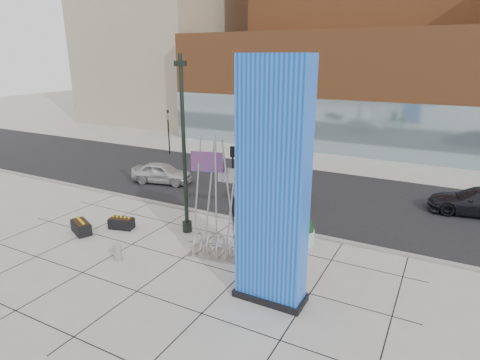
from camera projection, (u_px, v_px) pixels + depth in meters
The scene contains 19 objects.
ground at pixel (178, 245), 19.39m from camera, with size 160.00×160.00×0.00m, color #9E9991.
street_asphalt at pixel (264, 187), 27.82m from camera, with size 80.00×12.00×0.02m, color black.
curb_edge at pixel (220, 216), 22.74m from camera, with size 80.00×0.30×0.12m, color gray.
tower_podium at pixel (345, 90), 40.08m from camera, with size 34.00×10.00×11.00m, color #9B572D.
tower_glass_front at pixel (330, 127), 36.92m from camera, with size 34.00×0.60×5.00m, color #8CA5B2.
blue_pylon at pixel (273, 191), 13.86m from camera, with size 2.66×1.20×8.84m.
lamp_post at pixel (185, 164), 19.82m from camera, with size 0.60×0.49×8.87m.
public_art_sculpture at pixel (216, 226), 17.96m from camera, with size 2.58×1.57×5.50m.
concrete_bollard at pixel (117, 252), 17.89m from camera, with size 0.39×0.39×0.75m, color gray.
overhead_street_sign at pixel (246, 161), 19.59m from camera, with size 2.11×0.57×4.48m.
round_planter_east at pixel (304, 220), 19.16m from camera, with size 1.04×1.04×2.60m.
round_planter_mid at pixel (273, 226), 18.67m from camera, with size 0.98×0.98×2.44m.
round_planter_west at pixel (265, 226), 18.88m from camera, with size 0.92×0.92×2.29m.
box_planter_north at pixel (121, 223), 21.17m from camera, with size 1.39×0.92×0.70m.
box_planter_south at pixel (81, 227), 20.61m from camera, with size 1.54×1.20×0.76m.
car_white_west at pixel (162, 173), 28.67m from camera, with size 1.74×4.32×1.47m, color silver.
car_silver_mid at pixel (269, 192), 24.85m from camera, with size 1.47×4.21×1.39m, color #ACADB4.
car_dark_east at pixel (479, 202), 22.86m from camera, with size 2.19×5.39×1.56m, color black.
traffic_signal at pixel (168, 129), 36.74m from camera, with size 0.15×0.18×4.10m.
Camera 1 is at (10.92, -14.12, 8.74)m, focal length 30.00 mm.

